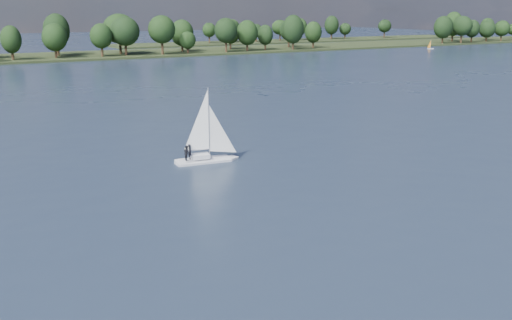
# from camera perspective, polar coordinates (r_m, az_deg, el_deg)

# --- Properties ---
(ground) EXTENTS (700.00, 700.00, 0.00)m
(ground) POSITION_cam_1_polar(r_m,az_deg,el_deg) (112.20, -16.51, 5.40)
(ground) COLOR #233342
(ground) RESTS_ON ground
(far_shore) EXTENTS (660.00, 40.00, 1.50)m
(far_shore) POSITION_cam_1_polar(r_m,az_deg,el_deg) (222.09, -23.45, 9.20)
(far_shore) COLOR black
(far_shore) RESTS_ON ground
(far_shore_back) EXTENTS (220.00, 30.00, 1.40)m
(far_shore_back) POSITION_cam_1_polar(r_m,az_deg,el_deg) (326.14, 5.02, 11.76)
(far_shore_back) COLOR black
(far_shore_back) RESTS_ON ground
(sailboat) EXTENTS (7.06, 2.73, 9.06)m
(sailboat) POSITION_cam_1_polar(r_m,az_deg,el_deg) (65.87, -5.29, 1.89)
(sailboat) COLOR silver
(sailboat) RESTS_ON ground
(dinghy_orange) EXTENTS (2.73, 2.50, 4.27)m
(dinghy_orange) POSITION_cam_1_polar(r_m,az_deg,el_deg) (271.79, 17.06, 10.79)
(dinghy_orange) COLOR white
(dinghy_orange) RESTS_ON ground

